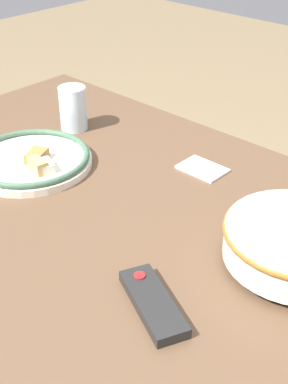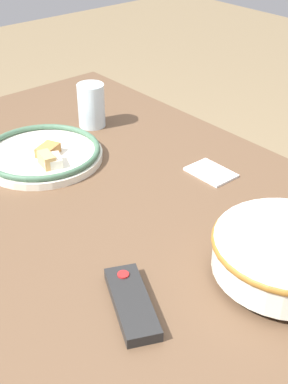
% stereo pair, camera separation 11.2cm
% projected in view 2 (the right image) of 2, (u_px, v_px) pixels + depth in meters
% --- Properties ---
extents(dining_table, '(1.56, 0.95, 0.71)m').
position_uv_depth(dining_table, '(126.00, 247.00, 1.14)').
color(dining_table, brown).
rests_on(dining_table, ground_plane).
extents(noodle_bowl, '(0.27, 0.27, 0.08)m').
position_uv_depth(noodle_bowl, '(287.00, 254.00, 0.94)').
color(noodle_bowl, silver).
rests_on(noodle_bowl, dining_table).
extents(food_plate, '(0.30, 0.30, 0.05)m').
position_uv_depth(food_plate, '(42.00, 154.00, 1.32)').
color(food_plate, silver).
rests_on(food_plate, dining_table).
extents(tv_remote, '(0.18, 0.13, 0.02)m').
position_uv_depth(tv_remote, '(132.00, 303.00, 0.89)').
color(tv_remote, black).
rests_on(tv_remote, dining_table).
extents(drinking_glass, '(0.07, 0.07, 0.12)m').
position_uv_depth(drinking_glass, '(91.00, 105.00, 1.46)').
color(drinking_glass, silver).
rests_on(drinking_glass, dining_table).
extents(folded_napkin, '(0.11, 0.08, 0.01)m').
position_uv_depth(folded_napkin, '(211.00, 172.00, 1.27)').
color(folded_napkin, white).
rests_on(folded_napkin, dining_table).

